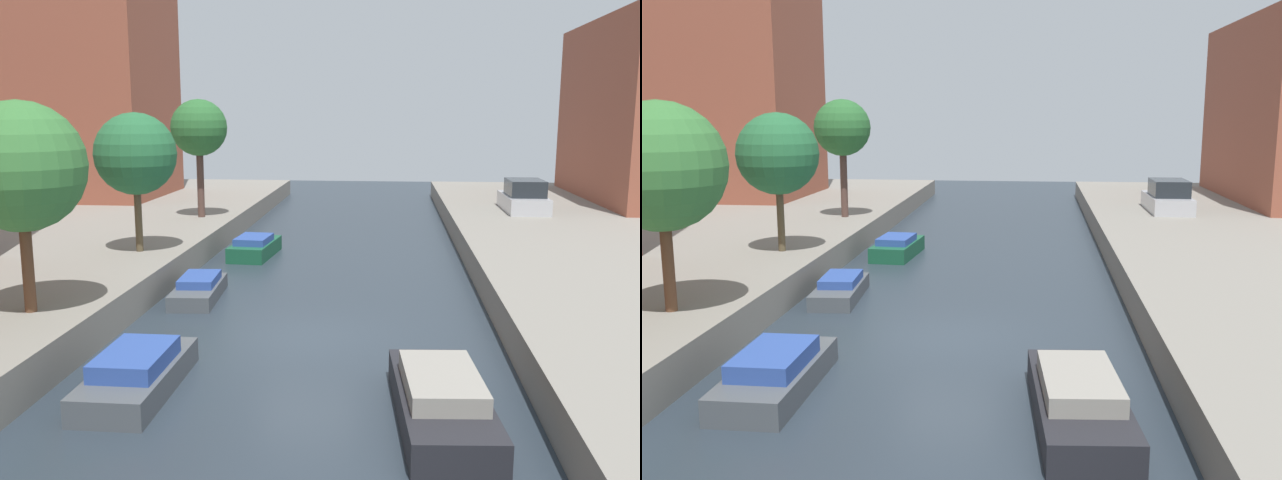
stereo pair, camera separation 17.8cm
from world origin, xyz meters
TOP-DOWN VIEW (x-y plane):
  - ground_plane at (0.00, 0.00)m, footprint 84.00×84.00m
  - street_tree_2 at (-6.60, -1.69)m, footprint 3.11×3.11m
  - street_tree_3 at (-6.60, 5.84)m, footprint 2.82×2.82m
  - street_tree_4 at (-6.60, 13.97)m, footprint 2.57×2.57m
  - parked_car at (8.67, 17.52)m, footprint 1.89×4.44m
  - moored_boat_left_2 at (-3.13, -3.91)m, footprint 1.54×3.86m
  - moored_boat_left_3 at (-3.85, 3.45)m, footprint 1.49×3.38m
  - moored_boat_left_4 at (-3.35, 10.09)m, footprint 1.71×3.47m
  - moored_boat_right_2 at (3.10, -4.76)m, footprint 1.97×4.60m

SIDE VIEW (x-z plane):
  - ground_plane at x=0.00m, z-range 0.00..0.00m
  - moored_boat_left_3 at x=-3.85m, z-range -0.05..0.67m
  - moored_boat_left_4 at x=-3.35m, z-range -0.06..0.81m
  - moored_boat_left_2 at x=-3.13m, z-range -0.08..0.86m
  - moored_boat_right_2 at x=3.10m, z-range -0.08..0.93m
  - parked_car at x=8.67m, z-range 0.86..2.43m
  - street_tree_3 at x=-6.60m, z-range 1.98..6.78m
  - street_tree_2 at x=-6.60m, z-range 1.98..7.07m
  - street_tree_4 at x=-6.60m, z-range 2.36..7.75m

